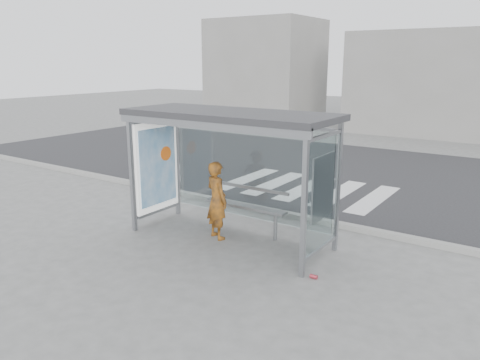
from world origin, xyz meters
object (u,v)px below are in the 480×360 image
(bench, at_px, (245,206))
(soda_can, at_px, (314,277))
(person, at_px, (217,200))
(bus_shelter, at_px, (215,142))

(bench, xyz_separation_m, soda_can, (2.17, -1.19, -0.55))
(person, distance_m, soda_can, 2.67)
(bench, bearing_deg, bus_shelter, -130.48)
(person, bearing_deg, bench, -96.52)
(bus_shelter, xyz_separation_m, bench, (0.40, 0.47, -1.40))
(person, bearing_deg, bus_shelter, -26.04)
(bench, bearing_deg, soda_can, -28.68)
(bus_shelter, bearing_deg, person, -47.91)
(soda_can, bearing_deg, bench, 151.32)
(person, relative_size, bench, 0.83)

